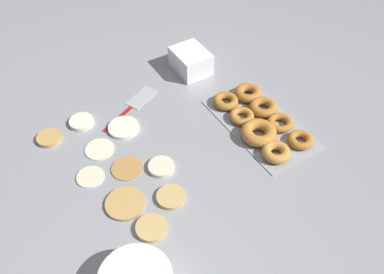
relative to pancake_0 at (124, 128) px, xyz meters
name	(u,v)px	position (x,y,z in m)	size (l,w,h in m)	color
ground_plane	(152,153)	(-0.15, -0.03, -0.01)	(3.00, 3.00, 0.00)	gray
pancake_0	(124,128)	(0.00, 0.00, 0.00)	(0.10, 0.10, 0.01)	silver
pancake_1	(127,168)	(-0.16, 0.07, 0.00)	(0.10, 0.10, 0.01)	#B27F42
pancake_2	(125,204)	(-0.28, 0.13, 0.00)	(0.11, 0.11, 0.01)	tan
pancake_3	(171,197)	(-0.33, 0.00, 0.00)	(0.08, 0.08, 0.01)	tan
pancake_4	(151,228)	(-0.39, 0.10, 0.00)	(0.09, 0.09, 0.01)	tan
pancake_5	(90,176)	(-0.13, 0.17, 0.00)	(0.08, 0.08, 0.01)	beige
pancake_6	(49,138)	(0.08, 0.23, 0.00)	(0.08, 0.08, 0.01)	tan
pancake_7	(82,122)	(0.10, 0.11, 0.00)	(0.08, 0.08, 0.02)	silver
pancake_8	(100,149)	(-0.04, 0.11, 0.00)	(0.09, 0.09, 0.01)	beige
pancake_9	(161,167)	(-0.22, -0.03, 0.00)	(0.08, 0.08, 0.01)	beige
donut_tray	(260,121)	(-0.22, -0.40, 0.01)	(0.40, 0.22, 0.04)	#93969B
container_stack	(191,61)	(0.16, -0.36, 0.04)	(0.14, 0.12, 0.09)	white
spatula	(137,102)	(0.10, -0.10, 0.00)	(0.15, 0.26, 0.01)	maroon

